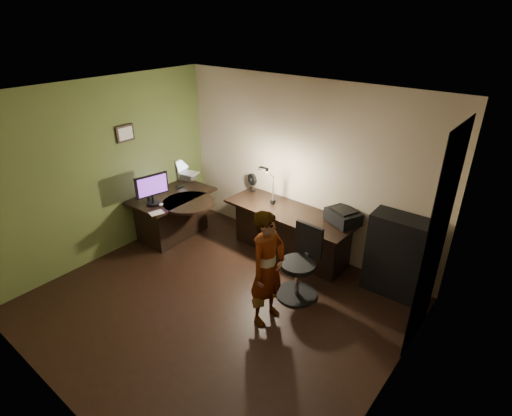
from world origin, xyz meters
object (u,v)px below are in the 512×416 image
Objects in this scene: office_chair at (298,264)px; desk_right at (288,233)px; cabinet at (397,256)px; person at (268,269)px; monitor at (152,193)px; desk_left at (174,216)px.

desk_right is at bearing 133.89° from office_chair.
cabinet is at bearing 45.08° from office_chair.
office_chair is at bearing -2.79° from person.
desk_right is 1.38× the size of person.
cabinet is at bearing 6.87° from desk_right.
desk_right is 3.88× the size of monitor.
desk_right is at bearing 19.56° from desk_left.
desk_right is 2.21m from monitor.
person is at bearing -63.27° from desk_right.
person is (2.45, -0.23, -0.21)m from monitor.
cabinet is 1.84m from person.
office_chair reaches higher than desk_right.
person reaches higher than office_chair.
desk_left is at bearing -156.86° from desk_right.
person reaches higher than desk_left.
monitor is 0.36× the size of person.
cabinet reaches higher than monitor.
cabinet is (1.66, 0.15, 0.19)m from desk_right.
person is at bearing -91.98° from office_chair.
desk_left is 2.61m from person.
monitor is at bearing 85.69° from person.
office_chair is (2.54, -0.03, 0.12)m from desk_left.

